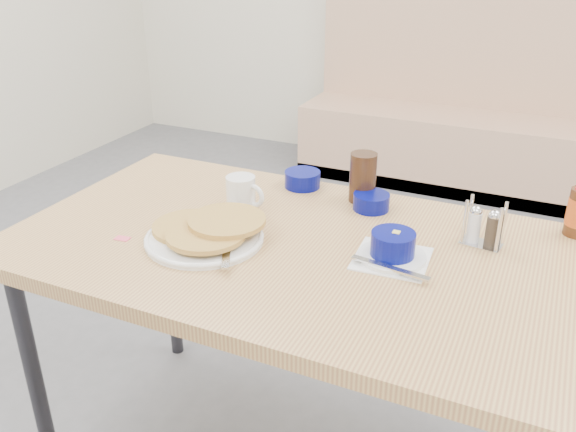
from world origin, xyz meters
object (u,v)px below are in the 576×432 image
at_px(dining_table, 291,264).
at_px(creamer_bowl, 302,179).
at_px(grits_setting, 392,248).
at_px(pancake_plate, 206,233).
at_px(amber_tumbler, 363,177).
at_px(coffee_mug, 242,192).
at_px(butter_bowl, 371,202).
at_px(condiment_caddy, 483,230).
at_px(booth_bench, 460,127).

height_order(dining_table, creamer_bowl, creamer_bowl).
bearing_deg(grits_setting, creamer_bowl, 138.97).
relative_size(pancake_plate, creamer_bowl, 2.76).
bearing_deg(amber_tumbler, coffee_mug, -146.77).
height_order(grits_setting, butter_bowl, grits_setting).
height_order(pancake_plate, coffee_mug, coffee_mug).
xyz_separation_m(grits_setting, condiment_caddy, (0.18, 0.16, 0.01)).
distance_m(booth_bench, grits_setting, 2.57).
height_order(booth_bench, creamer_bowl, booth_bench).
distance_m(pancake_plate, grits_setting, 0.46).
relative_size(coffee_mug, butter_bowl, 1.19).
height_order(pancake_plate, butter_bowl, pancake_plate).
distance_m(pancake_plate, creamer_bowl, 0.43).
bearing_deg(butter_bowl, creamer_bowl, 163.80).
bearing_deg(pancake_plate, amber_tumbler, 55.29).
xyz_separation_m(booth_bench, butter_bowl, (0.12, -2.26, 0.43)).
distance_m(pancake_plate, coffee_mug, 0.21).
distance_m(booth_bench, creamer_bowl, 2.24).
bearing_deg(butter_bowl, coffee_mug, -156.59).
bearing_deg(pancake_plate, coffee_mug, 93.17).
relative_size(dining_table, grits_setting, 7.05).
distance_m(booth_bench, coffee_mug, 2.46).
relative_size(pancake_plate, grits_setting, 1.48).
height_order(pancake_plate, creamer_bowl, pancake_plate).
relative_size(booth_bench, pancake_plate, 6.44).
xyz_separation_m(grits_setting, amber_tumbler, (-0.17, 0.30, 0.04)).
relative_size(booth_bench, dining_table, 1.36).
bearing_deg(pancake_plate, booth_bench, 85.74).
xyz_separation_m(coffee_mug, condiment_caddy, (0.64, 0.05, -0.01)).
bearing_deg(booth_bench, creamer_bowl, -93.02).
height_order(booth_bench, pancake_plate, booth_bench).
bearing_deg(coffee_mug, dining_table, -32.04).
xyz_separation_m(coffee_mug, butter_bowl, (0.33, 0.14, -0.03)).
bearing_deg(coffee_mug, amber_tumbler, 33.23).
bearing_deg(condiment_caddy, pancake_plate, -149.21).
distance_m(amber_tumbler, condiment_caddy, 0.38).
bearing_deg(butter_bowl, grits_setting, -62.45).
relative_size(dining_table, coffee_mug, 11.77).
relative_size(booth_bench, amber_tumbler, 13.44).
relative_size(pancake_plate, amber_tumbler, 2.09).
relative_size(coffee_mug, grits_setting, 0.60).
height_order(creamer_bowl, condiment_caddy, condiment_caddy).
height_order(grits_setting, amber_tumbler, amber_tumbler).
bearing_deg(pancake_plate, butter_bowl, 47.94).
height_order(pancake_plate, condiment_caddy, condiment_caddy).
distance_m(pancake_plate, butter_bowl, 0.47).
bearing_deg(butter_bowl, dining_table, -114.10).
bearing_deg(condiment_caddy, grits_setting, -129.45).
relative_size(dining_table, creamer_bowl, 13.10).
bearing_deg(condiment_caddy, booth_bench, 108.46).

